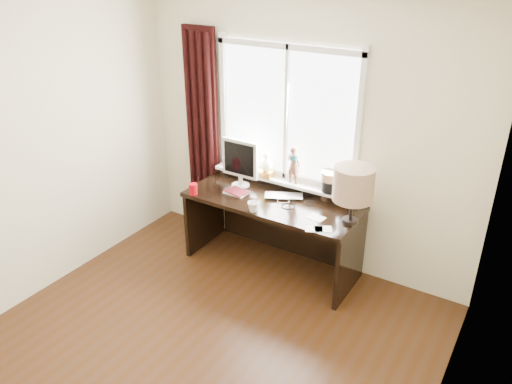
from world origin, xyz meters
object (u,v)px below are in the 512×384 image
Objects in this scene: desk at (277,218)px; laptop at (284,196)px; red_cup at (193,189)px; mug at (253,206)px; table_lamp at (354,185)px; monitor at (240,160)px.

laptop is at bearing -0.14° from desk.
laptop is 3.35× the size of red_cup.
mug is 0.50m from desk.
table_lamp is at bearing 18.53° from mug.
monitor is (-0.50, 0.00, 0.26)m from laptop.
table_lamp is (0.83, 0.28, 0.31)m from mug.
table_lamp reaches higher than red_cup.
red_cup is 0.54m from monitor.
monitor is (0.29, 0.40, 0.22)m from red_cup.
laptop reaches higher than desk.
table_lamp is at bearing 10.39° from red_cup.
monitor is at bearing 152.63° from laptop.
monitor is 0.94× the size of table_lamp.
red_cup is at bearing -169.61° from table_lamp.
table_lamp reaches higher than laptop.
desk is (0.72, 0.40, -0.30)m from red_cup.
desk is at bearing 152.91° from laptop.
desk is (-0.07, 0.00, -0.26)m from laptop.
desk is at bearing 171.59° from table_lamp.
table_lamp is (0.73, -0.12, 0.35)m from laptop.
red_cup reaches higher than desk.
monitor reaches higher than desk.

